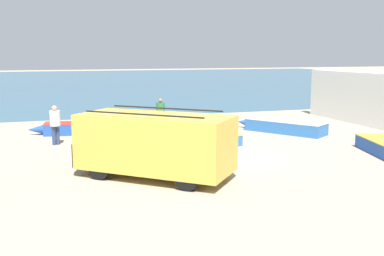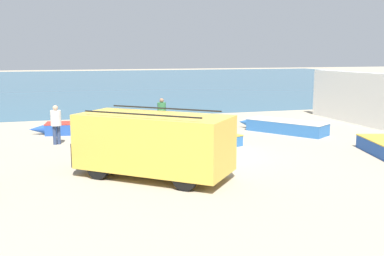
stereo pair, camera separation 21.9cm
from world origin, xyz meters
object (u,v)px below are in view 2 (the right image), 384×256
Objects in this scene: fisherman_1 at (162,111)px; fisherman_0 at (56,121)px; fishing_rowboat_0 at (283,126)px; parked_van at (153,143)px; fishing_rowboat_3 at (82,128)px; fishing_rowboat_2 at (203,136)px; fisherman_2 at (109,126)px.

fisherman_0 is at bearing 156.27° from fisherman_1.
fisherman_1 is (5.34, 2.26, -0.04)m from fisherman_0.
fisherman_0 reaches higher than fishing_rowboat_0.
fisherman_1 is (-5.79, 2.49, 0.70)m from fishing_rowboat_0.
fishing_rowboat_3 is at bearing -38.37° from parked_van.
fishing_rowboat_2 is 6.61m from fisherman_0.
fishing_rowboat_0 is at bearing -69.94° from fisherman_1.
fishing_rowboat_0 is 1.09× the size of fishing_rowboat_2.
fishing_rowboat_0 is (8.18, 6.28, -0.83)m from parked_van.
parked_van reaches higher than fisherman_1.
fisherman_2 reaches higher than fisherman_1.
fishing_rowboat_0 is 11.15m from fisherman_0.
parked_van is at bearing 108.43° from fishing_rowboat_3.
fishing_rowboat_2 is at bearing -119.95° from fisherman_1.
fisherman_2 is at bearing 28.39° from fisherman_0.
parked_van is at bearing 6.59° from fisherman_0.
fishing_rowboat_0 is 9.25m from fisherman_2.
parked_van is 1.20× the size of fishing_rowboat_2.
fishing_rowboat_3 is at bearing 129.17° from fisherman_1.
fisherman_2 is (-9.06, -1.75, 0.71)m from fishing_rowboat_0.
fishing_rowboat_0 is at bearing -82.86° from fisherman_2.
fishing_rowboat_3 is 2.94m from fisherman_0.
fisherman_0 is 1.02× the size of fisherman_2.
fishing_rowboat_2 is at bearing 60.38° from fisherman_0.
fishing_rowboat_3 is at bearing 6.64° from fisherman_2.
parked_van is at bearing 94.18° from fishing_rowboat_0.
fisherman_1 is at bearing -176.45° from fishing_rowboat_3.
fisherman_0 is 5.79m from fisherman_1.
fishing_rowboat_0 is at bearing 171.98° from fishing_rowboat_3.
fisherman_2 is at bearing 77.02° from fishing_rowboat_2.
fishing_rowboat_2 is at bearing 150.74° from fishing_rowboat_3.
fishing_rowboat_2 is (-4.71, -1.12, -0.07)m from fishing_rowboat_0.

